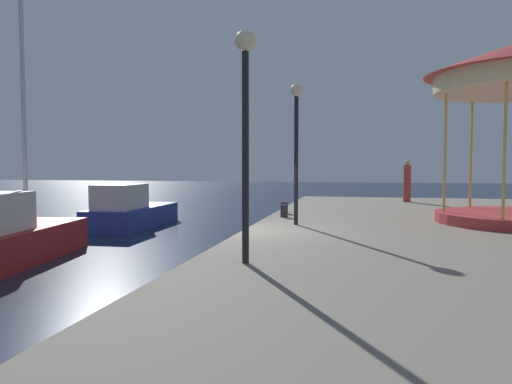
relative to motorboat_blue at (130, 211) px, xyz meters
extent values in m
plane|color=#162338|center=(6.08, -5.78, -0.64)|extent=(120.00, 120.00, 0.00)
cube|color=navy|center=(-0.01, 0.29, -0.23)|extent=(2.10, 5.14, 0.81)
cube|color=beige|center=(0.02, -0.82, 0.64)|extent=(1.44, 2.27, 0.94)
cube|color=#4C6070|center=(-0.01, 0.30, 0.83)|extent=(1.20, 0.12, 0.42)
cube|color=maroon|center=(0.29, -7.54, -0.20)|extent=(2.70, 6.10, 0.88)
cylinder|color=silver|center=(0.14, -6.45, 3.45)|extent=(0.12, 0.12, 6.44)
cylinder|color=gold|center=(12.64, -0.77, 2.21)|extent=(0.08, 0.08, 3.49)
cylinder|color=gold|center=(11.51, -2.72, 2.21)|extent=(0.08, 0.08, 3.49)
cylinder|color=gold|center=(12.64, -4.67, 2.21)|extent=(0.08, 0.08, 3.49)
cylinder|color=black|center=(7.13, -10.02, 1.97)|extent=(0.12, 0.12, 3.61)
sphere|color=#F9E5B2|center=(7.13, -10.02, 3.95)|extent=(0.36, 0.36, 0.36)
cylinder|color=black|center=(7.28, -4.36, 1.96)|extent=(0.12, 0.12, 3.61)
sphere|color=#F9E5B2|center=(7.28, -4.36, 3.95)|extent=(0.36, 0.36, 0.36)
cylinder|color=#2D2D33|center=(6.46, -1.16, 0.36)|extent=(0.24, 0.24, 0.40)
cylinder|color=#2D2D33|center=(6.64, -2.40, 0.36)|extent=(0.24, 0.24, 0.40)
cylinder|color=#B23833|center=(11.17, 5.35, 1.00)|extent=(0.34, 0.34, 1.68)
sphere|color=tan|center=(11.17, 5.35, 1.96)|extent=(0.24, 0.24, 0.24)
camera|label=1|loc=(9.06, -18.25, 1.85)|focal=34.61mm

